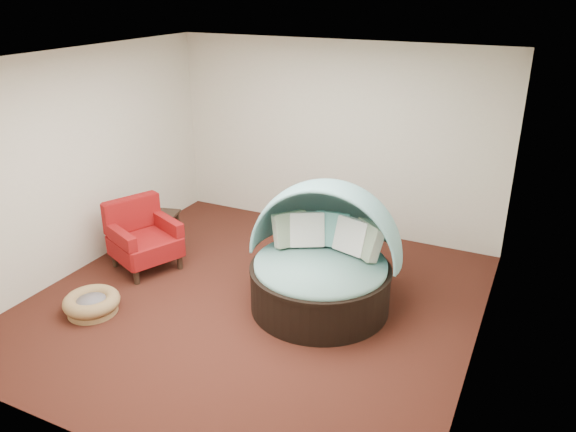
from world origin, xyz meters
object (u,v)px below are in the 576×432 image
at_px(red_armchair, 143,237).
at_px(side_table, 160,225).
at_px(pet_basket, 92,303).
at_px(canopy_daybed, 323,251).

height_order(red_armchair, side_table, red_armchair).
bearing_deg(pet_basket, canopy_daybed, 30.20).
xyz_separation_m(pet_basket, red_armchair, (-0.19, 1.18, 0.30)).
xyz_separation_m(red_armchair, side_table, (-0.24, 0.65, -0.12)).
height_order(canopy_daybed, side_table, canopy_daybed).
xyz_separation_m(canopy_daybed, red_armchair, (-2.49, -0.16, -0.27)).
bearing_deg(canopy_daybed, side_table, 163.57).
bearing_deg(side_table, pet_basket, -76.82).
distance_m(canopy_daybed, side_table, 2.80).
height_order(pet_basket, side_table, side_table).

